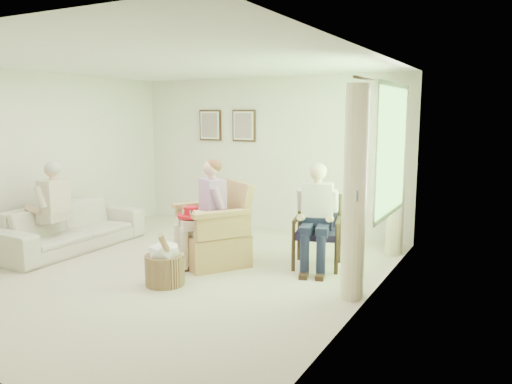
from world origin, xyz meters
TOP-DOWN VIEW (x-y plane):
  - floor at (0.00, 0.00)m, footprint 5.50×5.50m
  - back_wall at (0.00, 2.75)m, footprint 5.00×0.04m
  - left_wall at (-2.50, 0.00)m, footprint 0.04×5.50m
  - right_wall at (2.50, 0.00)m, footprint 0.04×5.50m
  - ceiling at (0.00, 0.00)m, footprint 5.00×5.50m
  - window at (2.46, 1.20)m, footprint 0.13×2.50m
  - curtain_left at (2.33, 0.22)m, footprint 0.34×0.34m
  - curtain_right at (2.33, 2.18)m, footprint 0.34×0.34m
  - framed_print_left at (-1.15, 2.71)m, footprint 0.45×0.05m
  - framed_print_right at (-0.45, 2.71)m, footprint 0.45×0.05m
  - wicker_armchair at (0.31, 0.56)m, footprint 0.86×0.85m
  - wood_armchair at (1.59, 1.14)m, footprint 0.59×0.56m
  - sofa at (-1.95, 0.15)m, footprint 2.26×0.88m
  - person_wicker at (0.31, 0.42)m, footprint 0.40×0.63m
  - person_dark at (1.59, 0.99)m, footprint 0.40×0.63m
  - person_sofa at (-1.95, -0.19)m, footprint 0.42×0.62m
  - red_hat at (0.16, 0.26)m, footprint 0.36×0.36m
  - hatbox at (0.27, -0.43)m, footprint 0.59×0.59m

SIDE VIEW (x-z plane):
  - floor at x=0.00m, z-range 0.00..0.00m
  - hatbox at x=0.27m, z-range -0.07..0.60m
  - sofa at x=-1.95m, z-range 0.00..0.66m
  - wicker_armchair at x=0.31m, z-range -0.20..0.89m
  - wood_armchair at x=1.59m, z-range 0.04..0.96m
  - red_hat at x=0.16m, z-range 0.65..0.79m
  - person_sofa at x=-1.95m, z-range 0.10..1.40m
  - person_dark at x=1.59m, z-range 0.11..1.44m
  - person_wicker at x=0.31m, z-range 0.12..1.50m
  - curtain_left at x=2.33m, z-range 0.00..2.30m
  - curtain_right at x=2.33m, z-range 0.00..2.30m
  - back_wall at x=0.00m, z-range 0.00..2.60m
  - left_wall at x=-2.50m, z-range 0.00..2.60m
  - right_wall at x=2.50m, z-range 0.00..2.60m
  - window at x=2.46m, z-range 0.77..2.40m
  - framed_print_left at x=-1.15m, z-range 1.51..2.06m
  - framed_print_right at x=-0.45m, z-range 1.51..2.06m
  - ceiling at x=0.00m, z-range 2.59..2.61m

